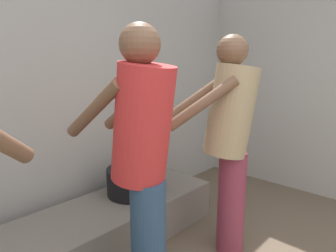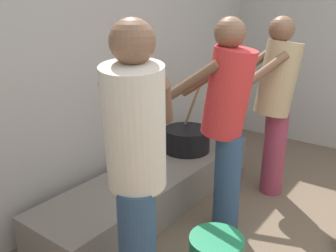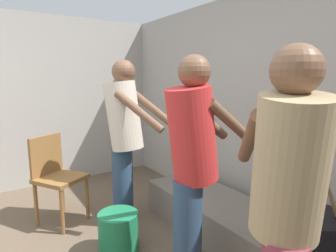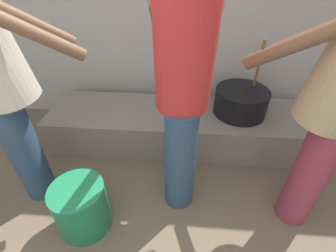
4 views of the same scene
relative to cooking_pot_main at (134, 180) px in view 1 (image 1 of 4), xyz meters
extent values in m
cube|color=#ADA8A0|center=(-0.65, 0.49, 0.69)|extent=(5.29, 0.20, 2.26)
cube|color=slate|center=(-0.52, -0.03, -0.27)|extent=(2.30, 0.60, 0.32)
cylinder|color=black|center=(0.00, 0.00, 0.00)|extent=(0.44, 0.44, 0.22)
cylinder|color=#937047|center=(0.08, 0.00, 0.31)|extent=(0.09, 0.25, 0.51)
cylinder|color=#8C3347|center=(0.29, -0.76, -0.06)|extent=(0.20, 0.20, 0.76)
cylinder|color=tan|center=(0.27, -0.74, 0.64)|extent=(0.49, 0.48, 0.65)
sphere|color=brown|center=(0.26, -0.73, 1.04)|extent=(0.21, 0.21, 0.21)
cylinder|color=brown|center=(0.18, -0.48, 0.70)|extent=(0.39, 0.36, 0.36)
cylinder|color=brown|center=(0.00, -0.68, 0.70)|extent=(0.39, 0.36, 0.36)
cylinder|color=navy|center=(-0.49, -0.69, -0.05)|extent=(0.20, 0.20, 0.77)
cylinder|color=red|center=(-0.49, -0.66, 0.64)|extent=(0.32, 0.40, 0.66)
sphere|color=brown|center=(-0.49, -0.65, 1.05)|extent=(0.21, 0.21, 0.21)
cylinder|color=brown|center=(-0.36, -0.42, 0.71)|extent=(0.09, 0.47, 0.36)
cylinder|color=brown|center=(-0.63, -0.44, 0.71)|extent=(0.09, 0.47, 0.36)
camera|label=1|loc=(-1.52, -1.80, 0.94)|focal=31.74mm
camera|label=2|loc=(-2.72, -1.80, 1.22)|focal=38.71mm
camera|label=3|loc=(0.94, -1.80, 1.01)|focal=30.33mm
camera|label=4|loc=(-0.48, -1.80, 1.05)|focal=25.63mm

